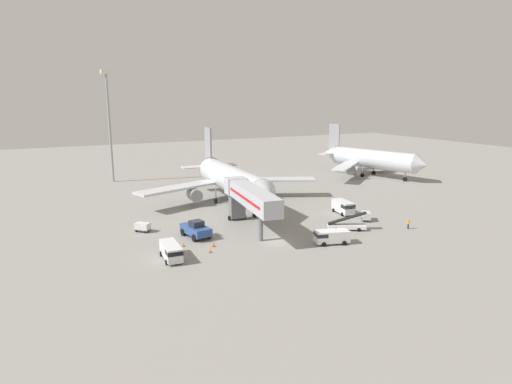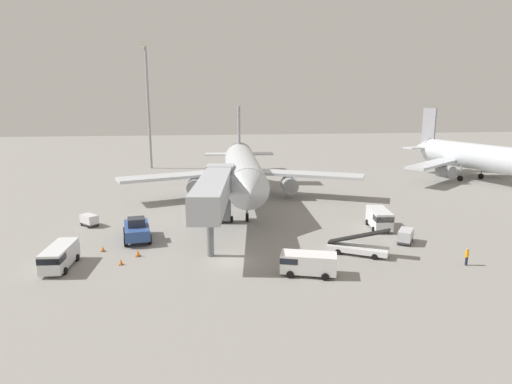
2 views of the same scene
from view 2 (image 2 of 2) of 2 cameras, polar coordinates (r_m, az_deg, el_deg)
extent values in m
plane|color=gray|center=(43.10, -3.57, -9.02)|extent=(300.00, 300.00, 0.00)
cylinder|color=silver|center=(65.80, -1.72, 2.85)|extent=(6.47, 28.24, 5.21)
cone|color=silver|center=(50.41, -0.89, -0.04)|extent=(5.25, 3.55, 5.11)
cone|color=silver|center=(82.16, -2.26, 5.01)|extent=(5.18, 5.38, 4.95)
cube|color=gray|center=(80.40, -2.26, 8.30)|extent=(0.54, 4.07, 8.34)
cube|color=silver|center=(80.65, 0.01, 5.07)|extent=(6.38, 3.23, 0.24)
cube|color=silver|center=(80.42, -4.46, 5.01)|extent=(6.38, 3.23, 0.24)
cube|color=silver|center=(69.76, 6.76, 2.34)|extent=(17.77, 11.04, 0.44)
cube|color=silver|center=(68.87, -10.50, 2.09)|extent=(18.03, 9.71, 0.44)
cylinder|color=gray|center=(68.60, 4.42, 0.92)|extent=(2.62, 3.33, 2.48)
cylinder|color=gray|center=(67.96, -8.01, 0.73)|extent=(2.62, 3.33, 2.48)
cylinder|color=gray|center=(55.70, -1.18, -1.97)|extent=(0.28, 0.28, 2.77)
cylinder|color=black|center=(56.06, -1.17, -3.35)|extent=(0.40, 1.11, 1.10)
cylinder|color=gray|center=(68.18, 0.75, 0.67)|extent=(0.28, 0.28, 2.77)
cylinder|color=black|center=(68.47, 0.74, -0.47)|extent=(0.40, 1.11, 1.10)
cylinder|color=gray|center=(67.92, -4.30, 0.59)|extent=(0.28, 0.28, 2.77)
cylinder|color=black|center=(68.22, -4.28, -0.55)|extent=(0.40, 1.11, 1.10)
cube|color=#B2B7C1|center=(46.18, -5.68, 0.08)|extent=(5.14, 17.59, 2.70)
cube|color=red|center=(46.36, -7.55, 0.09)|extent=(1.86, 14.46, 0.44)
cube|color=#B2B7C1|center=(55.23, -4.71, 2.11)|extent=(3.77, 3.21, 2.84)
cube|color=#232833|center=(56.47, -4.60, 2.59)|extent=(3.30, 0.65, 0.90)
cube|color=slate|center=(55.36, -4.70, -1.51)|extent=(2.75, 2.10, 4.19)
cylinder|color=black|center=(56.03, -6.11, -3.58)|extent=(0.40, 0.83, 0.80)
cylinder|color=black|center=(55.79, -3.20, -3.60)|extent=(0.40, 0.83, 0.80)
cylinder|color=slate|center=(43.78, -6.04, -5.54)|extent=(0.70, 0.70, 4.59)
cube|color=#2D4C8E|center=(50.44, -15.42, -4.88)|extent=(3.58, 5.93, 1.20)
cube|color=#232833|center=(49.89, -15.47, -3.82)|extent=(2.13, 2.10, 0.90)
cylinder|color=black|center=(48.94, -13.84, -6.05)|extent=(0.59, 1.15, 1.10)
cylinder|color=black|center=(48.89, -16.76, -6.24)|extent=(0.59, 1.15, 1.10)
cylinder|color=black|center=(52.38, -14.10, -4.85)|extent=(0.59, 1.15, 1.10)
cylinder|color=black|center=(52.33, -16.82, -5.03)|extent=(0.59, 1.15, 1.10)
cube|color=white|center=(45.75, 13.25, -7.29)|extent=(6.22, 4.66, 0.55)
cube|color=black|center=(45.32, 13.33, -5.68)|extent=(5.82, 3.92, 2.11)
cylinder|color=black|center=(46.49, 15.64, -7.47)|extent=(0.63, 0.49, 0.60)
cylinder|color=black|center=(44.75, 15.34, -8.23)|extent=(0.63, 0.49, 0.60)
cylinder|color=black|center=(46.99, 11.23, -7.02)|extent=(0.63, 0.49, 0.60)
cylinder|color=black|center=(45.27, 10.75, -7.76)|extent=(0.63, 0.49, 0.60)
cube|color=silver|center=(44.87, -24.43, -7.63)|extent=(2.22, 5.53, 1.83)
cube|color=#1E232D|center=(43.12, -25.31, -7.94)|extent=(2.07, 1.84, 0.59)
cylinder|color=black|center=(43.36, -23.91, -9.49)|extent=(0.39, 0.70, 0.68)
cylinder|color=black|center=(44.03, -26.24, -9.38)|extent=(0.39, 0.70, 0.68)
cylinder|color=black|center=(46.34, -22.52, -7.98)|extent=(0.39, 0.70, 0.68)
cylinder|color=black|center=(46.97, -24.72, -7.91)|extent=(0.39, 0.70, 0.68)
cube|color=silver|center=(54.97, 15.91, -3.30)|extent=(2.69, 5.29, 2.08)
cube|color=#1E232D|center=(53.25, 16.43, -3.32)|extent=(2.28, 1.88, 0.66)
cylinder|color=black|center=(54.06, 17.30, -4.74)|extent=(0.45, 0.72, 0.68)
cylinder|color=black|center=(53.52, 15.27, -4.79)|extent=(0.45, 0.72, 0.68)
cylinder|color=black|center=(56.95, 16.40, -3.83)|extent=(0.45, 0.72, 0.68)
cylinder|color=black|center=(56.44, 14.47, -3.86)|extent=(0.45, 0.72, 0.68)
cube|color=white|center=(39.71, 6.92, -9.22)|extent=(5.35, 3.38, 1.71)
cube|color=#1E232D|center=(39.67, 4.47, -8.61)|extent=(2.12, 2.46, 0.55)
cylinder|color=black|center=(39.19, 4.53, -10.74)|extent=(0.76, 0.55, 0.68)
cylinder|color=black|center=(41.01, 4.78, -9.67)|extent=(0.76, 0.55, 0.68)
cylinder|color=black|center=(39.08, 9.12, -10.93)|extent=(0.76, 0.55, 0.68)
cylinder|color=black|center=(40.91, 9.15, -9.85)|extent=(0.76, 0.55, 0.68)
cube|color=#38383D|center=(58.00, -21.06, -3.92)|extent=(2.50, 2.53, 0.22)
cube|color=silver|center=(57.83, -21.10, -3.32)|extent=(2.50, 2.53, 1.04)
cylinder|color=black|center=(57.63, -20.14, -4.06)|extent=(0.34, 0.34, 0.36)
cylinder|color=black|center=(57.08, -21.15, -4.30)|extent=(0.34, 0.34, 0.36)
cylinder|color=black|center=(58.97, -20.95, -3.76)|extent=(0.34, 0.34, 0.36)
cylinder|color=black|center=(58.43, -21.94, -3.99)|extent=(0.34, 0.34, 0.36)
cube|color=#38383D|center=(50.72, 19.04, -6.04)|extent=(2.55, 2.88, 0.22)
cube|color=silver|center=(50.52, 19.09, -5.32)|extent=(2.55, 2.88, 1.11)
cylinder|color=black|center=(51.68, 18.49, -5.79)|extent=(0.30, 0.37, 0.36)
cylinder|color=black|center=(51.53, 19.85, -5.94)|extent=(0.30, 0.37, 0.36)
cylinder|color=black|center=(49.98, 18.17, -6.38)|extent=(0.30, 0.37, 0.36)
cylinder|color=black|center=(49.83, 19.58, -6.54)|extent=(0.30, 0.37, 0.36)
cylinder|color=#1E2333|center=(46.38, 25.94, -8.18)|extent=(0.34, 0.34, 0.82)
cylinder|color=orange|center=(46.14, 26.03, -7.32)|extent=(0.46, 0.46, 0.65)
sphere|color=tan|center=(46.00, 26.08, -6.79)|extent=(0.22, 0.22, 0.22)
cube|color=black|center=(45.74, -15.25, -8.15)|extent=(0.48, 0.48, 0.03)
cone|color=orange|center=(45.62, -15.27, -7.72)|extent=(0.41, 0.41, 0.71)
cube|color=black|center=(48.24, -19.48, -7.36)|extent=(0.40, 0.40, 0.03)
cone|color=orange|center=(48.14, -19.51, -7.01)|extent=(0.34, 0.34, 0.59)
cube|color=black|center=(43.99, -17.32, -9.11)|extent=(0.40, 0.40, 0.03)
cone|color=orange|center=(43.89, -17.34, -8.74)|extent=(0.34, 0.34, 0.58)
cylinder|color=silver|center=(92.53, 27.33, 4.13)|extent=(11.71, 24.39, 4.90)
cone|color=silver|center=(101.91, 21.15, 5.50)|extent=(5.75, 5.59, 4.66)
cube|color=gray|center=(100.77, 21.80, 7.98)|extent=(1.36, 3.43, 7.85)
cube|color=silver|center=(103.01, 22.89, 5.56)|extent=(6.37, 4.14, 0.24)
cube|color=silver|center=(98.82, 20.53, 5.51)|extent=(6.37, 4.14, 0.24)
cube|color=silver|center=(101.43, 29.59, 3.86)|extent=(16.00, 4.83, 0.44)
cube|color=silver|center=(87.19, 22.20, 3.43)|extent=(14.43, 12.62, 0.44)
cylinder|color=gray|center=(99.01, 28.94, 2.90)|extent=(3.17, 3.64, 2.37)
cylinder|color=gray|center=(88.81, 23.70, 2.50)|extent=(3.17, 3.64, 2.37)
cylinder|color=gray|center=(95.97, 27.57, 2.64)|extent=(0.28, 0.28, 2.71)
cylinder|color=black|center=(96.18, 27.49, 1.84)|extent=(0.66, 1.15, 1.10)
cylinder|color=gray|center=(91.66, 25.35, 2.46)|extent=(0.28, 0.28, 2.71)
cylinder|color=black|center=(91.87, 25.28, 1.62)|extent=(0.66, 1.15, 1.10)
cylinder|color=#93969B|center=(100.42, -13.96, 10.53)|extent=(0.56, 0.56, 26.47)
cube|color=silver|center=(101.03, -14.38, 18.34)|extent=(2.40, 2.40, 1.00)
camera|label=1|loc=(31.31, -123.67, 3.26)|focal=30.46mm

